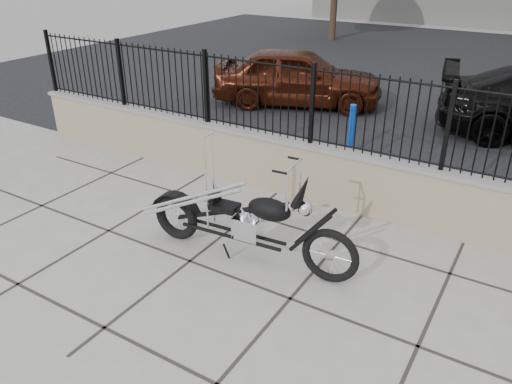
{
  "coord_description": "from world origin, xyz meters",
  "views": [
    {
      "loc": [
        2.11,
        -4.23,
        3.75
      ],
      "look_at": [
        -0.94,
        0.76,
        0.84
      ],
      "focal_mm": 35.0,
      "sensor_mm": 36.0,
      "label": 1
    }
  ],
  "objects": [
    {
      "name": "ground_plane",
      "position": [
        0.0,
        0.0,
        0.0
      ],
      "size": [
        90.0,
        90.0,
        0.0
      ],
      "primitive_type": "plane",
      "color": "#99968E",
      "rests_on": "ground"
    },
    {
      "name": "car_red",
      "position": [
        -3.6,
        7.18,
        0.73
      ],
      "size": [
        4.59,
        3.13,
        1.45
      ],
      "primitive_type": "imported",
      "rotation": [
        0.0,
        0.0,
        1.94
      ],
      "color": "#3D1408",
      "rests_on": "parking_lot"
    },
    {
      "name": "parking_lot",
      "position": [
        0.0,
        12.5,
        0.0
      ],
      "size": [
        30.0,
        30.0,
        0.0
      ],
      "primitive_type": "plane",
      "color": "black",
      "rests_on": "ground"
    },
    {
      "name": "retaining_wall",
      "position": [
        0.0,
        2.5,
        0.48
      ],
      "size": [
        14.0,
        0.36,
        0.96
      ],
      "primitive_type": "cube",
      "color": "gray",
      "rests_on": "ground_plane"
    },
    {
      "name": "bollard_a",
      "position": [
        -1.13,
        4.67,
        0.5
      ],
      "size": [
        0.14,
        0.14,
        1.01
      ],
      "primitive_type": "cylinder",
      "rotation": [
        0.0,
        0.0,
        -0.14
      ],
      "color": "blue",
      "rests_on": "ground_plane"
    },
    {
      "name": "chopper_motorcycle",
      "position": [
        -0.94,
        0.46,
        0.84
      ],
      "size": [
        2.84,
        0.72,
        1.69
      ],
      "primitive_type": null,
      "rotation": [
        0.0,
        0.0,
        0.08
      ],
      "color": "black",
      "rests_on": "ground_plane"
    },
    {
      "name": "iron_fence",
      "position": [
        0.0,
        2.5,
        1.56
      ],
      "size": [
        14.0,
        0.08,
        1.2
      ],
      "primitive_type": "cube",
      "color": "black",
      "rests_on": "retaining_wall"
    }
  ]
}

